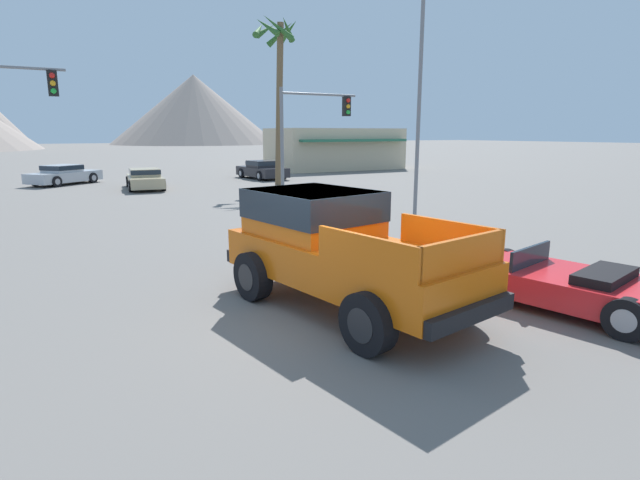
{
  "coord_description": "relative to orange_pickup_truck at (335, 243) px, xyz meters",
  "views": [
    {
      "loc": [
        -4.13,
        -7.14,
        3.04
      ],
      "look_at": [
        0.34,
        0.91,
        1.06
      ],
      "focal_mm": 28.0,
      "sensor_mm": 36.0,
      "label": 1
    }
  ],
  "objects": [
    {
      "name": "ground_plane",
      "position": [
        -0.28,
        -0.27,
        -1.14
      ],
      "size": [
        320.0,
        320.0,
        0.0
      ],
      "primitive_type": "plane",
      "color": "slate"
    },
    {
      "name": "orange_pickup_truck",
      "position": [
        0.0,
        0.0,
        0.0
      ],
      "size": [
        2.96,
        5.39,
        2.02
      ],
      "rotation": [
        0.0,
        0.0,
        0.18
      ],
      "color": "orange",
      "rests_on": "ground_plane"
    },
    {
      "name": "red_convertible_car",
      "position": [
        3.49,
        -1.96,
        -0.73
      ],
      "size": [
        2.75,
        4.79,
        1.0
      ],
      "rotation": [
        0.0,
        0.0,
        0.24
      ],
      "color": "red",
      "rests_on": "ground_plane"
    },
    {
      "name": "parked_car_tan",
      "position": [
        0.57,
        21.61,
        -0.57
      ],
      "size": [
        2.21,
        4.7,
        1.12
      ],
      "rotation": [
        0.0,
        0.0,
        6.18
      ],
      "color": "tan",
      "rests_on": "ground_plane"
    },
    {
      "name": "parked_car_silver",
      "position": [
        -3.27,
        26.42,
        -0.54
      ],
      "size": [
        4.43,
        4.09,
        1.18
      ],
      "rotation": [
        0.0,
        0.0,
        5.41
      ],
      "color": "#B7BABF",
      "rests_on": "ground_plane"
    },
    {
      "name": "parked_car_dark",
      "position": [
        8.7,
        24.28,
        -0.52
      ],
      "size": [
        2.31,
        4.48,
        1.22
      ],
      "rotation": [
        0.0,
        0.0,
        0.1
      ],
      "color": "#232328",
      "rests_on": "ground_plane"
    },
    {
      "name": "traffic_light_main",
      "position": [
        6.79,
        13.42,
        2.41
      ],
      "size": [
        3.95,
        0.38,
        5.03
      ],
      "color": "slate",
      "rests_on": "ground_plane"
    },
    {
      "name": "street_lamp_post",
      "position": [
        7.56,
        6.89,
        3.97
      ],
      "size": [
        0.9,
        0.24,
        8.64
      ],
      "color": "slate",
      "rests_on": "ground_plane"
    },
    {
      "name": "palm_tree_tall",
      "position": [
        7.77,
        19.52,
        5.74
      ],
      "size": [
        2.79,
        2.73,
        9.34
      ],
      "color": "brown",
      "rests_on": "ground_plane"
    },
    {
      "name": "storefront_building",
      "position": [
        17.81,
        29.99,
        0.57
      ],
      "size": [
        10.83,
        6.55,
        3.42
      ],
      "color": "beige",
      "rests_on": "ground_plane"
    },
    {
      "name": "distant_mountain_range",
      "position": [
        -5.16,
        120.31,
        8.61
      ],
      "size": [
        110.12,
        74.57,
        21.55
      ],
      "color": "gray",
      "rests_on": "ground_plane"
    }
  ]
}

